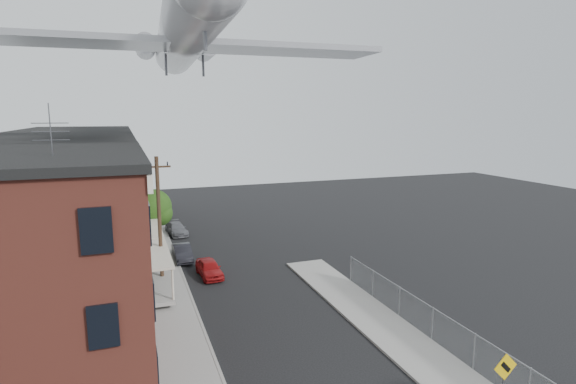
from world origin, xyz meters
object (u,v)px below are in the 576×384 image
car_far (177,229)px  airplane (184,33)px  street_tree (155,209)px  car_mid (182,253)px  utility_pole (159,220)px  warning_sign (504,375)px  car_near (209,268)px

car_far → airplane: bearing=-97.5°
street_tree → car_mid: 5.86m
utility_pole → airplane: (2.42, 2.16, 12.64)m
warning_sign → car_mid: size_ratio=0.72×
car_near → car_far: size_ratio=0.93×
utility_pole → car_near: bearing=9.5°
warning_sign → utility_pole: utility_pole is taller
warning_sign → car_mid: bearing=110.9°
car_mid → car_near: bearing=-73.5°
utility_pole → car_far: 14.19m
street_tree → airplane: airplane is taller
street_tree → car_far: 4.96m
warning_sign → car_near: bearing=111.7°
warning_sign → car_near: warning_sign is taller
car_mid → warning_sign: bearing=-69.7°
street_tree → car_far: street_tree is taller
utility_pole → car_mid: utility_pole is taller
street_tree → car_near: 10.24m
street_tree → airplane: (2.09, -7.76, 13.86)m
warning_sign → utility_pole: 22.25m
car_near → car_far: bearing=90.4°
car_near → airplane: (-0.97, 1.60, 16.68)m
utility_pole → car_far: utility_pole is taller
street_tree → utility_pole: bearing=-91.9°
car_near → utility_pole: bearing=-174.2°
street_tree → car_far: size_ratio=1.30×
car_near → warning_sign: bearing=-71.9°
warning_sign → car_near: 21.13m
warning_sign → car_far: (-8.74, 32.39, -1.30)m
car_mid → airplane: 16.93m
utility_pole → car_far: size_ratio=2.25×
warning_sign → airplane: size_ratio=0.09×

